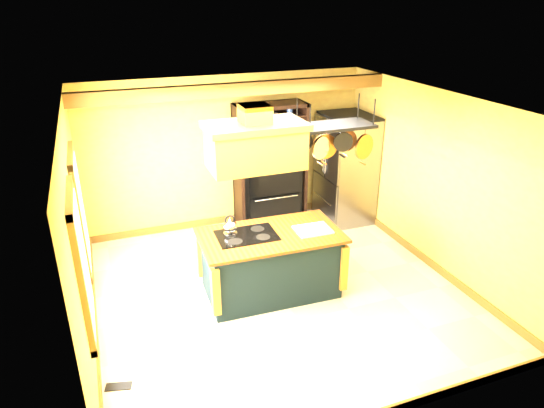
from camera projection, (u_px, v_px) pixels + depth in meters
floor at (278, 291)px, 6.97m from camera, size 5.00×5.00×0.00m
ceiling at (279, 103)px, 5.90m from camera, size 5.00×5.00×0.00m
wall_back at (227, 152)px, 8.58m from camera, size 5.00×0.02×2.70m
wall_front at (381, 310)px, 4.29m from camera, size 5.00×0.02×2.70m
wall_left at (78, 235)px, 5.63m from camera, size 0.02×5.00×2.70m
wall_right at (434, 181)px, 7.24m from camera, size 0.02×5.00×2.70m
ceiling_beam at (239, 89)px, 7.40m from camera, size 5.00×0.15×0.20m
window_near at (82, 264)px, 4.93m from camera, size 0.06×1.06×1.56m
window_far at (80, 211)px, 6.13m from camera, size 0.06×1.06×1.56m
kitchen_island at (270, 263)px, 6.78m from camera, size 1.97×1.13×1.11m
range_hood at (255, 143)px, 6.02m from camera, size 1.25×0.71×0.80m
pot_rack at (335, 135)px, 6.38m from camera, size 1.11×0.50×0.83m
refrigerator at (345, 171)px, 8.89m from camera, size 0.84×0.99×1.94m
hutch at (269, 178)px, 8.80m from camera, size 1.25×0.57×2.22m
floor_register at (119, 386)px, 5.27m from camera, size 0.30×0.18×0.01m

